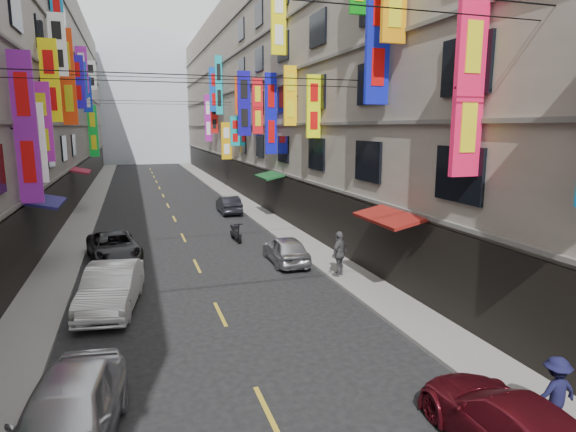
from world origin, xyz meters
TOP-DOWN VIEW (x-y plane):
  - sidewalk_left at (-6.00, 42.00)m, footprint 2.00×90.00m
  - sidewalk_right at (6.00, 42.00)m, footprint 2.00×90.00m
  - building_row_right at (11.99, 42.00)m, footprint 10.14×90.00m
  - haze_block at (0.00, 92.00)m, footprint 18.00×8.00m
  - shop_signage at (-0.25, 35.30)m, footprint 14.00×55.00m
  - street_awnings at (-1.26, 26.00)m, footprint 13.99×35.20m
  - overhead_cables at (0.00, 30.00)m, footprint 14.00×38.04m
  - lane_markings at (0.00, 39.00)m, footprint 0.12×80.20m
  - scooter_far_right at (2.69, 28.28)m, footprint 0.50×1.80m
  - car_left_near at (-4.00, 11.92)m, footprint 2.38×4.70m
  - car_left_mid at (-3.48, 19.60)m, footprint 2.29×4.85m
  - car_left_far at (-3.60, 26.15)m, footprint 2.85×4.98m
  - car_right_near at (4.00, 9.11)m, footprint 2.02×4.61m
  - car_right_mid at (4.00, 23.23)m, footprint 1.64×3.85m
  - car_right_far at (4.00, 36.97)m, footprint 1.37×3.87m
  - pedestrian_rnear at (5.45, 9.55)m, footprint 1.01×0.57m
  - pedestrian_rfar at (5.42, 20.36)m, footprint 1.26×1.18m

SIDE VIEW (x-z plane):
  - lane_markings at x=0.00m, z-range 0.00..0.01m
  - sidewalk_left at x=-6.00m, z-range 0.00..0.12m
  - sidewalk_right at x=6.00m, z-range 0.00..0.12m
  - scooter_far_right at x=2.69m, z-range -0.13..1.01m
  - car_right_far at x=4.00m, z-range 0.00..1.27m
  - car_right_mid at x=4.00m, z-range 0.00..1.30m
  - car_left_far at x=-3.60m, z-range 0.00..1.31m
  - car_right_near at x=4.00m, z-range 0.00..1.32m
  - car_left_near at x=-4.00m, z-range 0.00..1.54m
  - car_left_mid at x=-3.48m, z-range 0.00..1.54m
  - pedestrian_rnear at x=5.45m, z-range 0.12..1.64m
  - pedestrian_rfar at x=5.42m, z-range 0.12..2.01m
  - street_awnings at x=-1.26m, z-range 2.80..3.20m
  - overhead_cables at x=0.00m, z-range 8.18..9.42m
  - shop_signage at x=-0.25m, z-range 2.89..15.20m
  - building_row_right at x=11.99m, z-range -0.01..18.99m
  - haze_block at x=0.00m, z-range 0.00..22.00m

